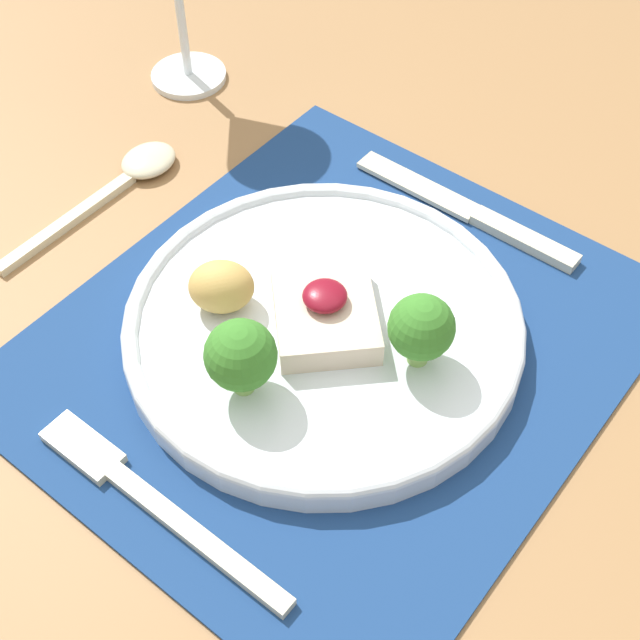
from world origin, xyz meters
The scene contains 6 objects.
dining_table centered at (0.00, 0.00, 0.69)m, with size 1.57×1.15×0.77m.
placemat centered at (0.00, 0.00, 0.77)m, with size 0.40×0.36×0.00m, color navy.
dinner_plate centered at (-0.01, 0.01, 0.79)m, with size 0.28×0.28×0.07m.
fork centered at (-0.17, 0.02, 0.78)m, with size 0.02×0.20×0.01m.
knife centered at (0.17, -0.01, 0.78)m, with size 0.02×0.20×0.01m.
spoon centered at (0.03, 0.24, 0.78)m, with size 0.18×0.04×0.01m.
Camera 1 is at (-0.31, -0.23, 1.26)m, focal length 50.00 mm.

